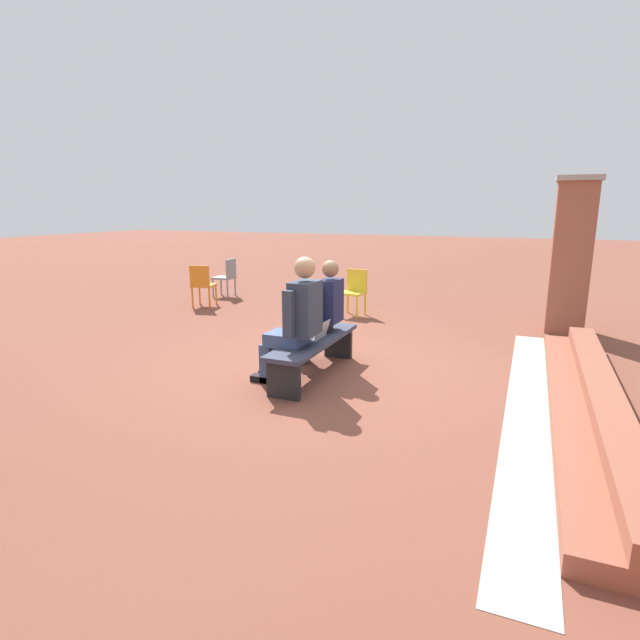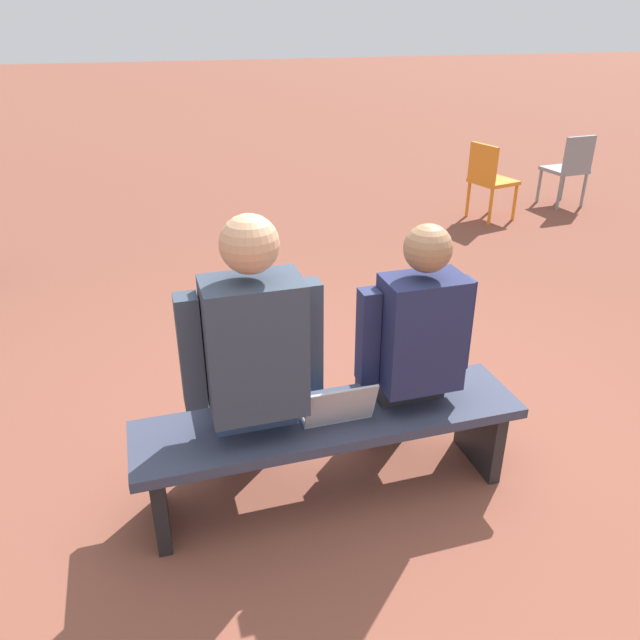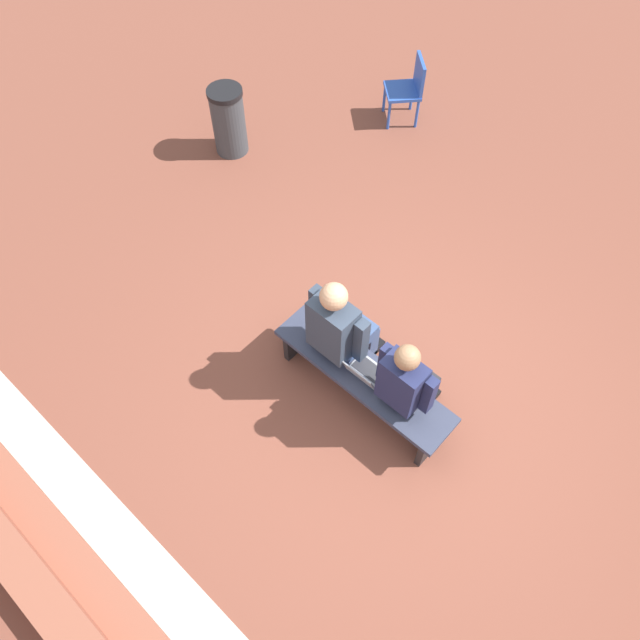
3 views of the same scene
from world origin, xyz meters
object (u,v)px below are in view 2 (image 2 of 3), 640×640
at_px(laptop, 335,407).
at_px(plastic_chair_far_left, 570,166).
at_px(plastic_chair_near_bench_left, 489,177).
at_px(person_student, 410,346).
at_px(bench, 330,432).
at_px(person_adult, 251,360).

xyz_separation_m(laptop, plastic_chair_far_left, (-4.18, -3.96, -0.02)).
xyz_separation_m(plastic_chair_far_left, plastic_chair_near_bench_left, (1.18, 0.19, 0.00)).
distance_m(person_student, plastic_chair_near_bench_left, 4.52).
bearing_deg(person_student, bench, 9.36).
bearing_deg(person_student, plastic_chair_far_left, -134.34).
relative_size(person_adult, plastic_chair_near_bench_left, 1.72).
relative_size(bench, plastic_chair_far_left, 2.14).
relative_size(person_student, person_adult, 0.93).
height_order(person_student, person_adult, person_adult).
distance_m(person_student, plastic_chair_far_left, 5.43).
bearing_deg(bench, person_adult, -12.11).
bearing_deg(bench, laptop, 145.35).
height_order(laptop, plastic_chair_near_bench_left, plastic_chair_near_bench_left).
bearing_deg(person_adult, laptop, 166.63).
height_order(bench, person_adult, person_adult).
height_order(person_student, laptop, person_student).
bearing_deg(laptop, plastic_chair_near_bench_left, -128.52).
xyz_separation_m(person_adult, laptop, (-0.36, 0.09, -0.26)).
distance_m(plastic_chair_far_left, plastic_chair_near_bench_left, 1.20).
distance_m(person_adult, plastic_chair_near_bench_left, 4.99).
bearing_deg(plastic_chair_far_left, plastic_chair_near_bench_left, 9.33).
bearing_deg(person_student, laptop, 11.48).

